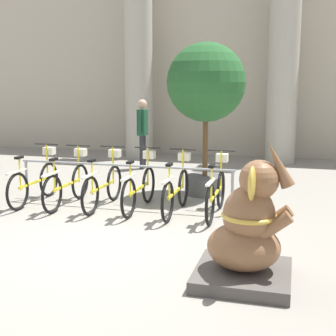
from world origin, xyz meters
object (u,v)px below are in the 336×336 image
bicycle_1 (68,183)px  bicycle_3 (140,187)px  potted_tree (206,89)px  elephant_statue (248,234)px  bicycle_5 (216,192)px  bicycle_4 (177,190)px  bicycle_0 (35,181)px  person_pedestrian (143,127)px  bicycle_2 (104,185)px

bicycle_1 → bicycle_3: same height
bicycle_3 → potted_tree: size_ratio=0.59×
elephant_statue → potted_tree: (-1.24, 3.99, 1.51)m
bicycle_1 → bicycle_5: same height
bicycle_4 → bicycle_0: bearing=179.8°
elephant_statue → bicycle_0: bearing=148.6°
person_pedestrian → bicycle_5: bearing=-56.3°
person_pedestrian → bicycle_0: bearing=-101.8°
bicycle_1 → bicycle_2: bearing=4.6°
bicycle_2 → bicycle_3: (0.67, 0.01, 0.00)m
bicycle_2 → bicycle_3: same height
bicycle_0 → bicycle_4: size_ratio=1.00×
bicycle_0 → bicycle_1: bearing=-1.6°
bicycle_1 → elephant_statue: elephant_statue is taller
elephant_statue → person_pedestrian: bearing=117.6°
bicycle_4 → potted_tree: (0.19, 1.50, 1.65)m
bicycle_3 → bicycle_5: 1.33m
bicycle_2 → person_pedestrian: (-0.53, 3.79, 0.66)m
bicycle_3 → bicycle_5: bearing=-1.0°
bicycle_0 → bicycle_1: (0.67, -0.02, 0.00)m
bicycle_2 → person_pedestrian: 3.88m
bicycle_0 → bicycle_3: size_ratio=1.00×
bicycle_1 → elephant_statue: bearing=-35.8°
bicycle_3 → bicycle_5: same height
bicycle_2 → bicycle_5: bearing=-0.3°
bicycle_0 → bicycle_5: size_ratio=1.00×
bicycle_3 → person_pedestrian: bearing=107.6°
bicycle_5 → person_pedestrian: size_ratio=0.98×
elephant_statue → bicycle_1: bearing=144.2°
bicycle_3 → elephant_statue: bearing=-50.5°
bicycle_0 → bicycle_5: same height
bicycle_5 → person_pedestrian: person_pedestrian is taller
bicycle_0 → potted_tree: bearing=27.5°
bicycle_2 → person_pedestrian: bearing=98.0°
bicycle_3 → bicycle_4: 0.67m
bicycle_2 → person_pedestrian: person_pedestrian is taller
person_pedestrian → bicycle_4: bearing=-64.0°
potted_tree → person_pedestrian: bearing=131.5°
potted_tree → bicycle_0: bearing=-152.5°
bicycle_4 → person_pedestrian: size_ratio=0.98×
bicycle_3 → bicycle_5: (1.33, -0.02, 0.00)m
person_pedestrian → bicycle_2: bearing=-82.0°
bicycle_1 → bicycle_4: same height
bicycle_1 → bicycle_5: 2.67m
bicycle_0 → person_pedestrian: person_pedestrian is taller
bicycle_5 → elephant_statue: (0.76, -2.52, 0.14)m
potted_tree → bicycle_2: bearing=-136.4°
bicycle_1 → elephant_statue: (3.43, -2.48, 0.14)m
bicycle_3 → bicycle_1: bearing=-177.3°
bicycle_1 → person_pedestrian: size_ratio=0.98×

